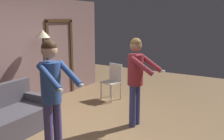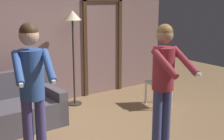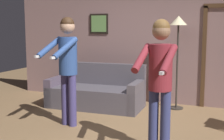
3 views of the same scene
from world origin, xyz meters
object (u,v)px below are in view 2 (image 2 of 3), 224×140
at_px(person_standing_left, 32,80).
at_px(couch, 1,114).
at_px(person_standing_right, 164,74).
at_px(dining_chair_distant, 163,79).
at_px(torchiere_lamp, 73,27).

bearing_deg(person_standing_left, couch, 92.89).
bearing_deg(person_standing_right, person_standing_left, 161.24).
bearing_deg(dining_chair_distant, person_standing_right, -133.98).
bearing_deg(person_standing_right, torchiere_lamp, 94.26).
xyz_separation_m(torchiere_lamp, dining_chair_distant, (1.38, -1.04, -1.01)).
bearing_deg(person_standing_left, person_standing_right, -18.76).
xyz_separation_m(couch, person_standing_left, (0.06, -1.27, 0.82)).
xyz_separation_m(person_standing_left, dining_chair_distant, (2.87, 0.69, -0.57)).
distance_m(torchiere_lamp, person_standing_right, 2.35).
distance_m(couch, person_standing_right, 2.64).
height_order(person_standing_left, person_standing_right, person_standing_left).
bearing_deg(person_standing_right, dining_chair_distant, 46.02).
relative_size(torchiere_lamp, person_standing_left, 1.03).
bearing_deg(couch, dining_chair_distant, -11.21).
bearing_deg(dining_chair_distant, person_standing_left, -166.45).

